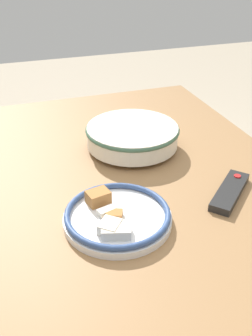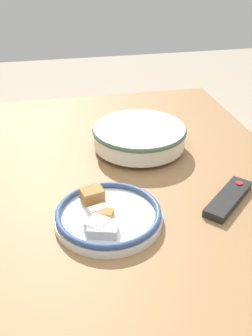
{
  "view_description": "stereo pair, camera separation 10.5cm",
  "coord_description": "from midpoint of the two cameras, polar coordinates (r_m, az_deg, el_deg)",
  "views": [
    {
      "loc": [
        0.79,
        -0.33,
        1.32
      ],
      "look_at": [
        -0.06,
        -0.05,
        0.78
      ],
      "focal_mm": 42.0,
      "sensor_mm": 36.0,
      "label": 1
    },
    {
      "loc": [
        0.82,
        -0.23,
        1.32
      ],
      "look_at": [
        -0.06,
        -0.05,
        0.78
      ],
      "focal_mm": 42.0,
      "sensor_mm": 36.0,
      "label": 2
    }
  ],
  "objects": [
    {
      "name": "dining_table",
      "position": [
        1.08,
        0.67,
        -6.79
      ],
      "size": [
        1.43,
        0.85,
        0.74
      ],
      "color": "olive",
      "rests_on": "ground_plane"
    },
    {
      "name": "noodle_bowl",
      "position": [
        1.21,
        -1.56,
        4.69
      ],
      "size": [
        0.29,
        0.29,
        0.07
      ],
      "color": "silver",
      "rests_on": "dining_table"
    },
    {
      "name": "food_plate",
      "position": [
        0.91,
        -4.7,
        -7.14
      ],
      "size": [
        0.25,
        0.25,
        0.05
      ],
      "color": "white",
      "rests_on": "dining_table"
    },
    {
      "name": "tv_remote",
      "position": [
        1.02,
        12.03,
        -3.46
      ],
      "size": [
        0.16,
        0.17,
        0.02
      ],
      "rotation": [
        0.0,
        0.0,
        0.74
      ],
      "color": "black",
      "rests_on": "dining_table"
    }
  ]
}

